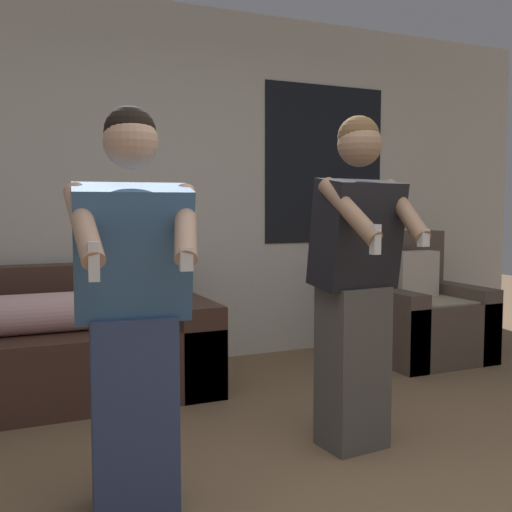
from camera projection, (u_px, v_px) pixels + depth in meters
wall_back at (182, 186)px, 4.55m from camera, size 6.55×0.07×2.70m
couch at (65, 349)px, 3.78m from camera, size 1.82×0.95×0.81m
armchair at (416, 315)px, 4.77m from camera, size 0.86×0.86×0.99m
person_left at (133, 314)px, 2.30m from camera, size 0.49×0.53×1.57m
person_right at (356, 282)px, 2.92m from camera, size 0.47×0.51×1.63m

